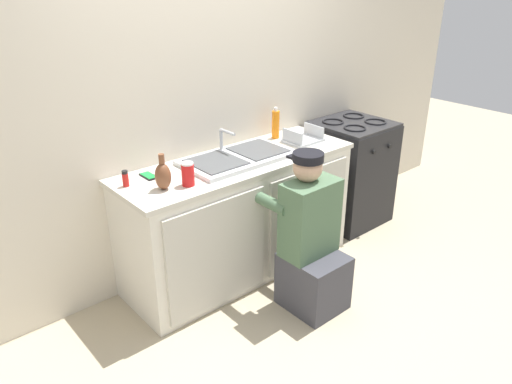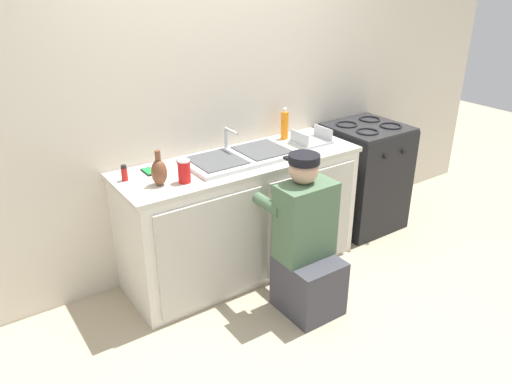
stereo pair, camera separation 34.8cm
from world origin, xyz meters
TOP-DOWN VIEW (x-y plane):
  - ground_plane at (0.00, 0.00)m, footprint 12.00×12.00m
  - back_wall at (0.00, 0.65)m, footprint 6.00×0.10m
  - counter_cabinet at (0.00, 0.29)m, footprint 1.78×0.62m
  - countertop at (0.00, 0.30)m, footprint 1.82×0.62m
  - sink_double_basin at (0.00, 0.30)m, footprint 0.80×0.44m
  - stove_range at (1.29, 0.30)m, footprint 0.61×0.62m
  - plumber_person at (0.09, -0.35)m, footprint 0.42×0.61m
  - vase_decorative at (-0.66, 0.21)m, footprint 0.10×0.10m
  - spice_bottle_red at (-0.82, 0.40)m, footprint 0.04×0.04m
  - soap_bottle_orange at (0.54, 0.49)m, footprint 0.06×0.06m
  - cell_phone at (-0.63, 0.44)m, footprint 0.07×0.14m
  - dish_rack_tray at (0.64, 0.28)m, footprint 0.28×0.22m
  - soda_cup_red at (-0.51, 0.16)m, footprint 0.08×0.08m

SIDE VIEW (x-z plane):
  - ground_plane at x=0.00m, z-range 0.00..0.00m
  - counter_cabinet at x=0.00m, z-range 0.00..0.87m
  - plumber_person at x=0.09m, z-range -0.09..1.01m
  - stove_range at x=1.29m, z-range 0.00..0.94m
  - countertop at x=0.00m, z-range 0.87..0.91m
  - cell_phone at x=-0.63m, z-range 0.91..0.92m
  - sink_double_basin at x=0.00m, z-range 0.83..1.02m
  - dish_rack_tray at x=0.64m, z-range 0.88..0.99m
  - spice_bottle_red at x=-0.82m, z-range 0.91..1.01m
  - soda_cup_red at x=-0.51m, z-range 0.91..1.06m
  - vase_decorative at x=-0.66m, z-range 0.88..1.11m
  - soap_bottle_orange at x=0.54m, z-range 0.90..1.15m
  - back_wall at x=0.00m, z-range 0.00..2.50m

